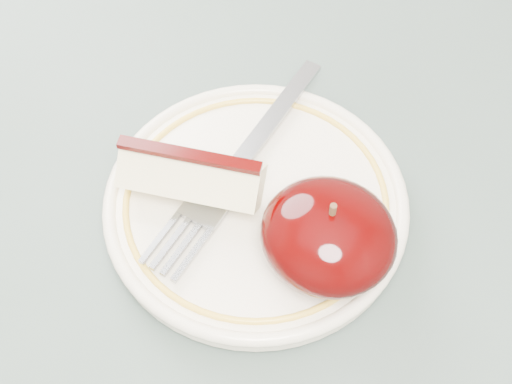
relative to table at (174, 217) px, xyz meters
The scene contains 5 objects.
table is the anchor object (origin of this frame).
plate 0.13m from the table, ahead, with size 0.20×0.20×0.02m.
apple_half 0.19m from the table, 10.12° to the right, with size 0.08×0.08×0.06m.
apple_wedge 0.14m from the table, 29.85° to the right, with size 0.10×0.06×0.04m.
fork 0.13m from the table, ahead, with size 0.03×0.20×0.00m.
Camera 1 is at (0.21, -0.22, 1.15)m, focal length 50.00 mm.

